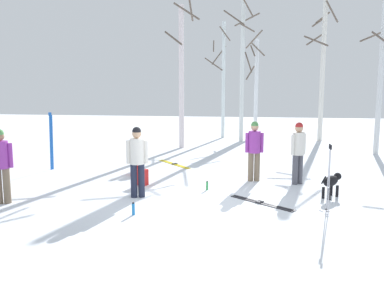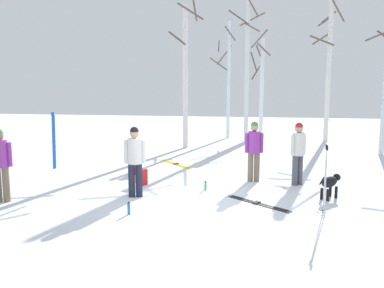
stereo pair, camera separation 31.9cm
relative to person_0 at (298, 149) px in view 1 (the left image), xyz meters
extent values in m
plane|color=white|center=(-2.33, -2.38, -0.98)|extent=(60.00, 60.00, 0.00)
cylinder|color=#4C4C56|center=(-0.07, -0.06, -0.57)|extent=(0.16, 0.16, 0.82)
cylinder|color=#4C4C56|center=(0.07, 0.06, -0.57)|extent=(0.16, 0.16, 0.82)
cylinder|color=silver|center=(0.00, 0.00, 0.15)|extent=(0.34, 0.34, 0.62)
sphere|color=tan|center=(0.00, 0.00, 0.57)|extent=(0.22, 0.22, 0.22)
sphere|color=#B22626|center=(0.00, 0.00, 0.63)|extent=(0.21, 0.21, 0.21)
cylinder|color=silver|center=(-0.16, -0.14, 0.13)|extent=(0.10, 0.10, 0.56)
cylinder|color=silver|center=(0.16, 0.14, 0.13)|extent=(0.10, 0.10, 0.56)
cylinder|color=#1E2338|center=(-3.86, -2.00, -0.57)|extent=(0.16, 0.16, 0.82)
cylinder|color=#1E2338|center=(-4.03, -2.05, -0.57)|extent=(0.16, 0.16, 0.82)
cylinder|color=silver|center=(-3.95, -2.03, 0.15)|extent=(0.34, 0.34, 0.62)
sphere|color=tan|center=(-3.95, -2.03, 0.57)|extent=(0.22, 0.22, 0.22)
sphere|color=black|center=(-3.95, -2.03, 0.63)|extent=(0.21, 0.21, 0.21)
cylinder|color=silver|center=(-3.75, -1.97, 0.13)|extent=(0.10, 0.10, 0.56)
cylinder|color=silver|center=(-4.15, -2.09, 0.13)|extent=(0.10, 0.10, 0.56)
cylinder|color=#72604C|center=(-6.74, -3.02, -0.57)|extent=(0.16, 0.16, 0.82)
cylinder|color=purple|center=(-6.83, -3.05, 0.15)|extent=(0.34, 0.34, 0.62)
cylinder|color=purple|center=(-6.63, -2.98, 0.13)|extent=(0.10, 0.10, 0.56)
cylinder|color=#72604C|center=(-1.10, 0.17, -0.57)|extent=(0.16, 0.16, 0.82)
cylinder|color=#72604C|center=(-1.28, 0.14, -0.57)|extent=(0.16, 0.16, 0.82)
cylinder|color=purple|center=(-1.19, 0.16, 0.15)|extent=(0.34, 0.34, 0.62)
sphere|color=tan|center=(-1.19, 0.16, 0.57)|extent=(0.22, 0.22, 0.22)
sphere|color=#4C8C4C|center=(-1.19, 0.16, 0.63)|extent=(0.21, 0.21, 0.21)
cylinder|color=purple|center=(-0.99, 0.19, 0.13)|extent=(0.10, 0.10, 0.56)
cylinder|color=purple|center=(-1.40, 0.12, 0.13)|extent=(0.10, 0.10, 0.56)
ellipsoid|color=black|center=(0.65, -1.28, -0.57)|extent=(0.54, 0.61, 0.26)
sphere|color=black|center=(0.86, -1.02, -0.51)|extent=(0.18, 0.18, 0.18)
ellipsoid|color=black|center=(0.89, -0.97, -0.53)|extent=(0.11, 0.12, 0.06)
cylinder|color=black|center=(0.44, -1.56, -0.49)|extent=(0.15, 0.17, 0.17)
cylinder|color=black|center=(0.71, -1.08, -0.84)|extent=(0.07, 0.07, 0.28)
cylinder|color=black|center=(0.83, -1.17, -0.84)|extent=(0.07, 0.07, 0.28)
cylinder|color=black|center=(0.47, -1.39, -0.84)|extent=(0.07, 0.07, 0.28)
cylinder|color=black|center=(0.59, -1.48, -0.84)|extent=(0.07, 0.07, 0.28)
cube|color=blue|center=(-7.74, 0.71, -0.09)|extent=(0.05, 0.12, 1.79)
cube|color=blue|center=(-7.74, 0.71, 0.84)|extent=(0.03, 0.06, 0.10)
cube|color=blue|center=(-7.76, 0.66, -0.09)|extent=(0.05, 0.12, 1.79)
cube|color=blue|center=(-7.76, 0.66, 0.84)|extent=(0.03, 0.06, 0.10)
cube|color=yellow|center=(-4.03, 2.19, -0.97)|extent=(1.36, 1.45, 0.02)
cube|color=#333338|center=(-3.99, 2.15, -0.95)|extent=(0.13, 0.13, 0.03)
cube|color=yellow|center=(-3.96, 2.25, -0.97)|extent=(1.36, 1.45, 0.02)
cube|color=#333338|center=(-3.92, 2.22, -0.95)|extent=(0.13, 0.13, 0.03)
cube|color=black|center=(-0.96, -2.01, -0.97)|extent=(1.41, 1.07, 0.02)
cube|color=#333338|center=(-1.00, -1.98, -0.95)|extent=(0.13, 0.12, 0.03)
cube|color=black|center=(-1.02, -2.09, -0.97)|extent=(1.41, 1.07, 0.02)
cube|color=#333338|center=(-1.06, -2.06, -0.95)|extent=(0.13, 0.12, 0.03)
cylinder|color=#B2B2BC|center=(0.36, -2.50, -0.29)|extent=(0.02, 0.10, 1.37)
cylinder|color=black|center=(0.36, -2.50, 0.44)|extent=(0.04, 0.04, 0.10)
cylinder|color=black|center=(0.36, -2.50, -0.91)|extent=(0.07, 0.07, 0.01)
cylinder|color=#B2B2BC|center=(0.36, -2.64, -0.29)|extent=(0.02, 0.10, 1.37)
cylinder|color=black|center=(0.36, -2.64, 0.44)|extent=(0.04, 0.04, 0.10)
cylinder|color=black|center=(0.36, -2.64, -0.91)|extent=(0.07, 0.07, 0.01)
cube|color=red|center=(-4.19, -0.85, -0.76)|extent=(0.32, 0.29, 0.44)
cube|color=red|center=(-4.24, -0.97, -0.83)|extent=(0.20, 0.13, 0.20)
cube|color=black|center=(-4.21, -0.72, -0.76)|extent=(0.04, 0.04, 0.37)
cube|color=black|center=(-4.08, -0.78, -0.76)|extent=(0.04, 0.04, 0.37)
cube|color=red|center=(-4.77, 0.36, -0.76)|extent=(0.32, 0.33, 0.44)
cube|color=red|center=(-4.87, 0.44, -0.83)|extent=(0.17, 0.19, 0.20)
cube|color=black|center=(-4.64, 0.34, -0.76)|extent=(0.04, 0.04, 0.37)
cube|color=black|center=(-4.73, 0.23, -0.76)|extent=(0.04, 0.04, 0.37)
cylinder|color=#1E72BF|center=(-3.62, -3.34, -0.86)|extent=(0.06, 0.06, 0.24)
cylinder|color=black|center=(-3.62, -3.34, -0.73)|extent=(0.04, 0.04, 0.02)
cylinder|color=green|center=(-2.38, -1.07, -0.87)|extent=(0.06, 0.06, 0.22)
cylinder|color=black|center=(-2.38, -1.07, -0.75)|extent=(0.04, 0.04, 0.02)
cylinder|color=silver|center=(-4.50, 6.16, 2.16)|extent=(0.23, 0.23, 6.28)
cylinder|color=brown|center=(-4.08, 6.15, 5.14)|extent=(0.11, 0.91, 0.97)
cylinder|color=brown|center=(-4.77, 5.74, 3.84)|extent=(0.91, 0.62, 0.69)
cylinder|color=brown|center=(-4.16, 5.68, 4.91)|extent=(1.04, 0.77, 0.64)
cylinder|color=silver|center=(-3.00, 10.30, 2.14)|extent=(0.19, 0.19, 6.24)
cylinder|color=brown|center=(-3.49, 9.79, 3.01)|extent=(1.09, 1.05, 0.76)
cylinder|color=brown|center=(-3.54, 10.24, 4.00)|extent=(0.18, 1.12, 0.74)
cylinder|color=brown|center=(-3.29, 10.65, 3.55)|extent=(0.77, 0.66, 1.08)
cylinder|color=brown|center=(-2.92, 10.03, 4.60)|extent=(0.62, 0.23, 0.77)
cylinder|color=silver|center=(-1.94, 8.83, 3.01)|extent=(0.21, 0.21, 7.99)
cylinder|color=brown|center=(-1.76, 9.46, 5.18)|extent=(1.30, 0.43, 0.59)
cylinder|color=brown|center=(-1.39, 9.23, 4.16)|extent=(0.87, 1.16, 0.77)
cylinder|color=brown|center=(-2.35, 8.32, 5.09)|extent=(1.11, 0.91, 0.90)
cylinder|color=brown|center=(-1.69, 8.51, 4.62)|extent=(0.71, 0.56, 0.37)
cylinder|color=brown|center=(-1.67, 8.61, 5.54)|extent=(0.54, 0.63, 0.76)
cylinder|color=silver|center=(-1.23, 11.18, 1.74)|extent=(0.22, 0.22, 5.43)
cylinder|color=brown|center=(-1.58, 11.38, 2.61)|extent=(0.51, 0.77, 0.82)
cylinder|color=brown|center=(-1.69, 10.98, 3.18)|extent=(0.48, 0.99, 1.19)
cylinder|color=brown|center=(-1.17, 10.82, 3.83)|extent=(0.78, 0.21, 0.74)
cylinder|color=brown|center=(-1.46, 11.06, 3.79)|extent=(0.33, 0.55, 0.66)
cylinder|color=silver|center=(2.08, 9.79, 2.73)|extent=(0.24, 0.24, 7.42)
cylinder|color=brown|center=(1.77, 10.29, 4.27)|extent=(1.08, 0.72, 0.76)
cylinder|color=brown|center=(1.62, 9.28, 4.03)|extent=(1.09, 1.02, 0.67)
cylinder|color=brown|center=(2.35, 9.46, 5.43)|extent=(0.76, 0.63, 0.99)
cylinder|color=brown|center=(1.76, 10.07, 5.02)|extent=(0.64, 0.72, 0.51)
cylinder|color=brown|center=(2.02, 10.12, 5.27)|extent=(0.73, 0.22, 0.60)
cylinder|color=silver|center=(3.67, 5.72, 2.58)|extent=(0.21, 0.21, 7.12)
cylinder|color=brown|center=(3.52, 5.38, 3.56)|extent=(0.74, 0.39, 0.66)
cylinder|color=brown|center=(3.40, 6.23, 3.79)|extent=(1.09, 0.62, 0.51)
camera|label=1|loc=(-1.13, -10.64, 1.57)|focal=35.52mm
camera|label=2|loc=(-0.81, -10.58, 1.57)|focal=35.52mm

